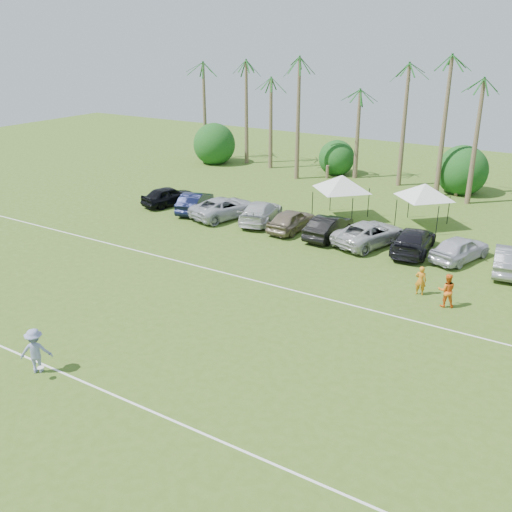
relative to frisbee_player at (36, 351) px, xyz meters
The scene contains 28 objects.
ground 2.56m from the frisbee_player, 41.48° to the right, with size 120.00×120.00×0.00m, color #3D5C1B.
field_lines 6.74m from the frisbee_player, 74.59° to the left, with size 80.00×12.10×0.01m.
palm_tree_0 42.18m from the frisbee_player, 119.04° to the left, with size 2.40×2.40×8.90m.
palm_tree_1 40.17m from the frisbee_player, 112.68° to the left, with size 2.40×2.40×9.90m.
palm_tree_2 38.73m from the frisbee_player, 105.68° to the left, with size 2.40×2.40×10.90m.
palm_tree_3 38.06m from the frisbee_player, 99.70° to the left, with size 2.40×2.40×11.90m.
palm_tree_4 37.08m from the frisbee_player, 93.50° to the left, with size 2.40×2.40×8.90m.
palm_tree_5 37.22m from the frisbee_player, 87.21° to the left, with size 2.40×2.40×9.90m.
palm_tree_6 37.80m from the frisbee_player, 81.00° to the left, with size 2.40×2.40×10.90m.
palm_tree_7 38.80m from the frisbee_player, 74.98° to the left, with size 2.40×2.40×11.90m.
bush_tree_0 41.21m from the frisbee_player, 114.71° to the left, with size 4.00×4.00×4.00m.
bush_tree_1 37.68m from the frisbee_player, 96.44° to the left, with size 4.00×4.00×4.00m.
bush_tree_2 38.24m from the frisbee_player, 78.27° to the left, with size 4.00×4.00×4.00m.
sideline_player_a 19.04m from the frisbee_player, 54.65° to the left, with size 0.58×0.38×1.60m, color orange.
sideline_player_b 19.42m from the frisbee_player, 49.78° to the left, with size 0.86×0.67×1.78m, color orange.
canopy_tent_left 25.58m from the frisbee_player, 85.40° to the left, with size 4.76×4.76×3.86m.
canopy_tent_right 28.07m from the frisbee_player, 74.11° to the left, with size 4.48×4.48×3.63m.
frisbee_player is the anchor object (origin of this frame).
parked_car_0 24.14m from the frisbee_player, 117.32° to the left, with size 1.81×4.49×1.53m, color black.
parked_car_1 22.73m from the frisbee_player, 111.27° to the left, with size 1.62×4.64×1.53m, color black.
parked_car_2 21.85m from the frisbee_player, 104.34° to the left, with size 2.54×5.50×1.53m, color #B5B6BE.
parked_car_3 21.81m from the frisbee_player, 96.79° to the left, with size 2.14×5.27×1.53m, color silver.
parked_car_4 21.13m from the frisbee_player, 89.31° to the left, with size 1.81×4.49×1.53m, color #7F6F59.
parked_car_5 21.35m from the frisbee_player, 81.68° to the left, with size 1.62×4.64×1.53m, color black.
parked_car_6 22.16m from the frisbee_player, 74.50° to the left, with size 2.54×5.50×1.53m, color #B5B5B5.
parked_car_7 23.22m from the frisbee_player, 67.85° to the left, with size 2.14×5.27×1.53m, color black.
parked_car_8 24.51m from the frisbee_player, 61.79° to the left, with size 1.81×4.49×1.53m, color silver.
parked_car_9 25.71m from the frisbee_player, 55.88° to the left, with size 1.62×4.64×1.53m, color gray.
Camera 1 is at (16.35, -10.68, 12.96)m, focal length 40.00 mm.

